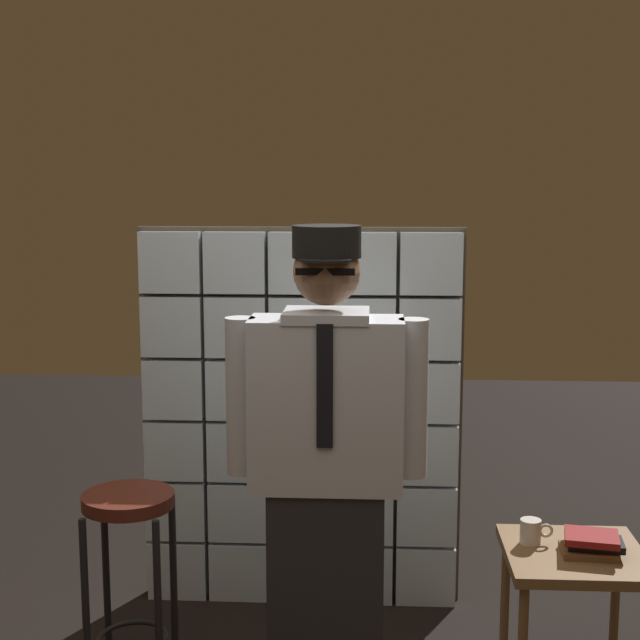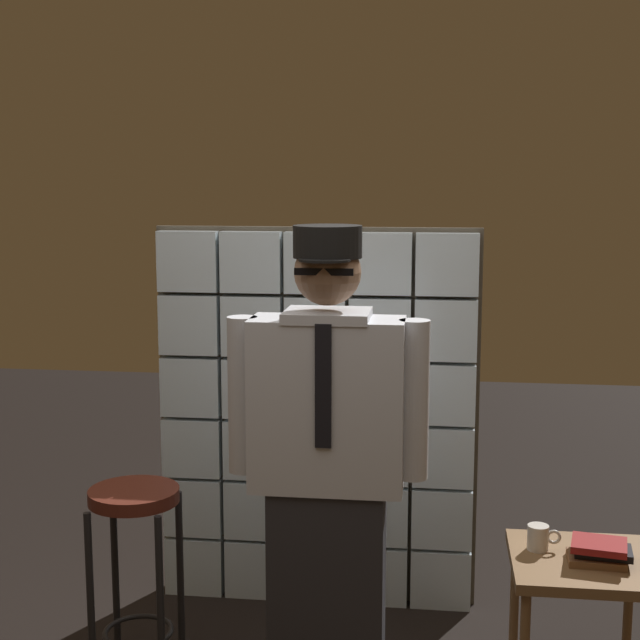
% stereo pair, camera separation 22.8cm
% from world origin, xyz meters
% --- Properties ---
extents(glass_block_wall, '(1.48, 0.10, 1.77)m').
position_xyz_m(glass_block_wall, '(-0.00, 1.19, 0.86)').
color(glass_block_wall, silver).
rests_on(glass_block_wall, ground).
extents(standing_person, '(0.72, 0.30, 1.80)m').
position_xyz_m(standing_person, '(0.16, 0.26, 0.94)').
color(standing_person, '#28282D').
rests_on(standing_person, ground).
extents(bar_stool, '(0.34, 0.34, 0.81)m').
position_xyz_m(bar_stool, '(-0.57, 0.31, 0.60)').
color(bar_stool, '#592319').
rests_on(bar_stool, ground).
extents(side_table, '(0.52, 0.52, 0.58)m').
position_xyz_m(side_table, '(1.09, 0.43, 0.50)').
color(side_table, brown).
rests_on(side_table, ground).
extents(book_stack, '(0.24, 0.19, 0.08)m').
position_xyz_m(book_stack, '(1.15, 0.40, 0.62)').
color(book_stack, brown).
rests_on(book_stack, side_table).
extents(coffee_mug, '(0.13, 0.08, 0.09)m').
position_xyz_m(coffee_mug, '(0.94, 0.49, 0.63)').
color(coffee_mug, silver).
rests_on(coffee_mug, side_table).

